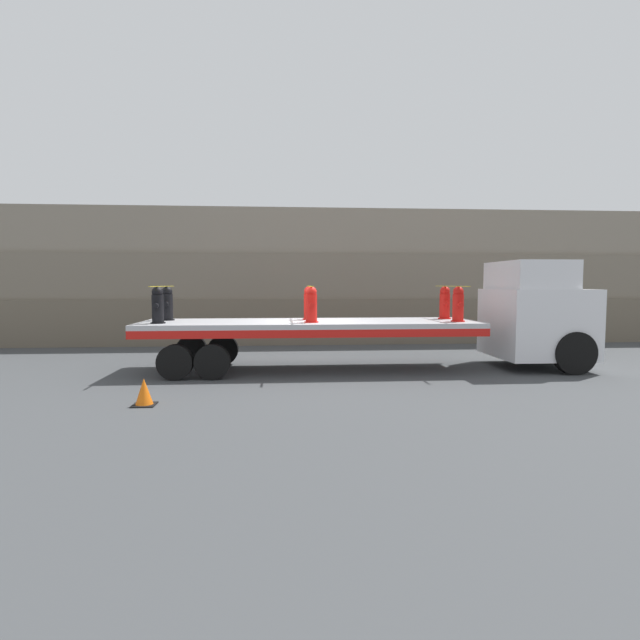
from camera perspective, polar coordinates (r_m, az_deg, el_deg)
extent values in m
plane|color=#3F4244|center=(13.71, -1.12, -5.74)|extent=(120.00, 120.00, 0.00)
cube|color=#665B4C|center=(20.60, -2.26, 0.04)|extent=(60.00, 3.00, 1.76)
cube|color=#756B5B|center=(20.70, -2.29, 4.94)|extent=(60.00, 3.00, 1.76)
cube|color=gray|center=(20.94, -2.32, 9.77)|extent=(60.00, 3.00, 1.76)
cube|color=silver|center=(15.31, 23.48, -0.30)|extent=(2.40, 2.53, 1.90)
cube|color=silver|center=(15.16, 22.82, 4.73)|extent=(1.68, 2.32, 0.77)
cube|color=black|center=(15.60, 25.66, 1.11)|extent=(0.96, 2.22, 1.06)
cylinder|color=black|center=(14.54, 27.07, -3.39)|extent=(1.12, 0.28, 1.12)
cylinder|color=black|center=(16.62, 22.75, -2.37)|extent=(1.12, 0.28, 1.12)
cube|color=#B2B2B7|center=(13.55, -1.13, -0.39)|extent=(9.03, 2.47, 0.13)
cube|color=red|center=(12.37, -0.81, -1.58)|extent=(9.03, 0.08, 0.20)
cube|color=red|center=(14.75, -1.40, -0.66)|extent=(9.03, 0.08, 0.20)
cylinder|color=black|center=(12.61, -12.20, -4.69)|extent=(0.87, 0.30, 0.87)
cylinder|color=black|center=(14.84, -11.02, -3.35)|extent=(0.87, 0.30, 0.87)
cylinder|color=black|center=(12.76, -16.23, -4.66)|extent=(0.87, 0.30, 0.87)
cylinder|color=black|center=(14.97, -14.46, -3.34)|extent=(0.87, 0.30, 0.87)
cylinder|color=black|center=(13.35, -18.02, -0.31)|extent=(0.37, 0.37, 0.03)
cylinder|color=black|center=(13.33, -18.05, 1.20)|extent=(0.29, 0.29, 0.73)
sphere|color=black|center=(13.31, -18.09, 3.05)|extent=(0.28, 0.28, 0.28)
cylinder|color=black|center=(13.13, -18.26, 1.54)|extent=(0.13, 0.10, 0.13)
cylinder|color=black|center=(13.52, -17.86, 1.61)|extent=(0.13, 0.10, 0.13)
cylinder|color=black|center=(14.41, -17.01, 0.02)|extent=(0.37, 0.37, 0.03)
cylinder|color=black|center=(14.39, -17.03, 1.42)|extent=(0.29, 0.29, 0.73)
sphere|color=black|center=(14.37, -17.07, 3.13)|extent=(0.28, 0.28, 0.28)
cylinder|color=black|center=(14.19, -17.22, 1.74)|extent=(0.13, 0.10, 0.13)
cylinder|color=black|center=(14.58, -16.87, 1.80)|extent=(0.13, 0.10, 0.13)
cylinder|color=red|center=(13.00, -0.99, -0.22)|extent=(0.37, 0.37, 0.03)
cylinder|color=red|center=(12.98, -0.99, 1.33)|extent=(0.29, 0.29, 0.73)
sphere|color=red|center=(12.96, -0.99, 3.23)|extent=(0.28, 0.28, 0.28)
cylinder|color=red|center=(12.77, -0.94, 1.68)|extent=(0.13, 0.10, 0.13)
cylinder|color=red|center=(13.17, -1.04, 1.75)|extent=(0.13, 0.10, 0.13)
cylinder|color=red|center=(14.08, -1.26, 0.11)|extent=(0.37, 0.37, 0.03)
cylinder|color=red|center=(14.06, -1.26, 1.54)|extent=(0.29, 0.29, 0.73)
sphere|color=red|center=(14.05, -1.26, 3.30)|extent=(0.28, 0.28, 0.28)
cylinder|color=red|center=(13.86, -1.21, 1.87)|extent=(0.13, 0.10, 0.13)
cylinder|color=red|center=(14.26, -1.30, 1.93)|extent=(0.13, 0.10, 0.13)
cylinder|color=red|center=(13.80, 15.47, -0.12)|extent=(0.37, 0.37, 0.03)
cylinder|color=red|center=(13.78, 15.50, 1.34)|extent=(0.29, 0.29, 0.73)
sphere|color=red|center=(13.76, 15.53, 3.13)|extent=(0.28, 0.28, 0.28)
cylinder|color=red|center=(13.59, 15.79, 1.67)|extent=(0.13, 0.10, 0.13)
cylinder|color=red|center=(13.96, 15.22, 1.74)|extent=(0.13, 0.10, 0.13)
cylinder|color=red|center=(14.82, 14.04, 0.19)|extent=(0.37, 0.37, 0.03)
cylinder|color=red|center=(14.80, 14.06, 1.55)|extent=(0.29, 0.29, 0.73)
sphere|color=red|center=(14.79, 14.09, 3.21)|extent=(0.28, 0.28, 0.28)
cylinder|color=red|center=(14.61, 14.31, 1.86)|extent=(0.13, 0.10, 0.13)
cylinder|color=red|center=(14.99, 13.83, 1.92)|extent=(0.13, 0.10, 0.13)
cube|color=yellow|center=(13.84, -17.58, 3.70)|extent=(0.05, 2.67, 0.01)
cube|color=yellow|center=(13.50, -1.13, 3.88)|extent=(0.05, 2.67, 0.01)
cube|color=yellow|center=(14.28, 14.80, 3.76)|extent=(0.05, 2.67, 0.01)
cube|color=black|center=(10.38, -19.43, -9.12)|extent=(0.43, 0.43, 0.03)
cone|color=orange|center=(10.33, -19.47, -7.68)|extent=(0.33, 0.33, 0.51)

